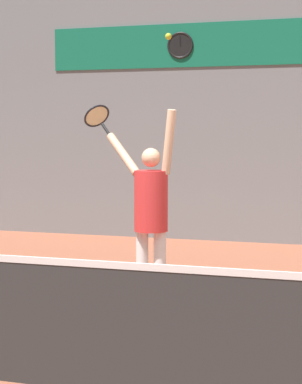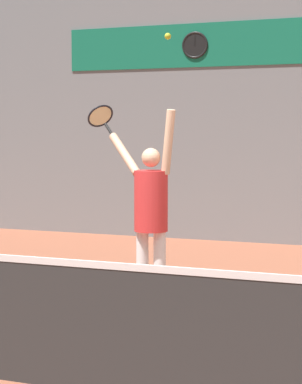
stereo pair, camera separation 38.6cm
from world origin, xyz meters
TOP-DOWN VIEW (x-y plane):
  - ground_plane at (0.00, 0.00)m, footprint 18.00×18.00m
  - back_wall at (0.00, 6.01)m, footprint 18.00×0.10m
  - sponsor_banner at (0.00, 5.95)m, footprint 7.51×0.02m
  - scoreboard_clock at (-1.44, 5.93)m, footprint 0.45×0.04m
  - court_net at (0.00, -1.05)m, footprint 6.93×0.07m
  - tennis_player at (-0.56, 1.37)m, footprint 0.93×0.57m
  - tennis_racket at (-1.34, 1.87)m, footprint 0.42×0.38m
  - tennis_ball at (-0.35, 1.30)m, footprint 0.07×0.07m

SIDE VIEW (x-z plane):
  - ground_plane at x=0.00m, z-range 0.00..0.00m
  - court_net at x=0.00m, z-range -0.03..1.03m
  - tennis_player at x=-0.56m, z-range 0.01..2.09m
  - tennis_racket at x=-1.34m, z-range 1.84..2.21m
  - back_wall at x=0.00m, z-range 0.00..5.00m
  - tennis_ball at x=-0.35m, z-range 2.78..2.85m
  - sponsor_banner at x=0.00m, z-range 2.94..3.67m
  - scoreboard_clock at x=-1.44m, z-range 3.07..3.53m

